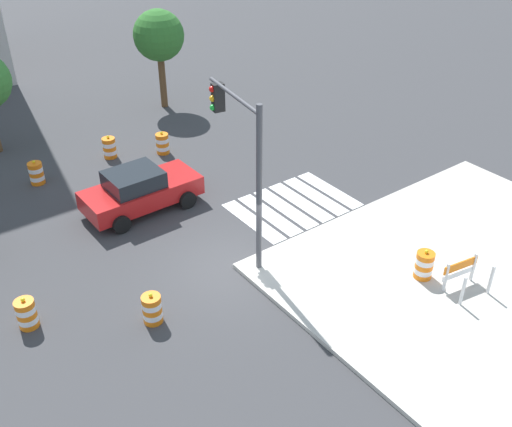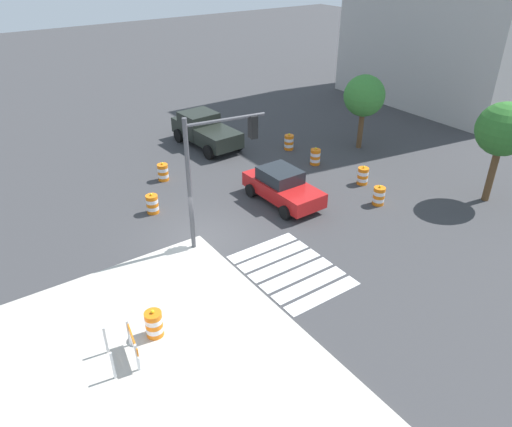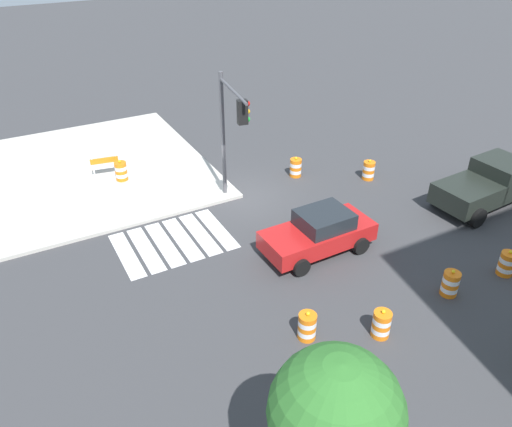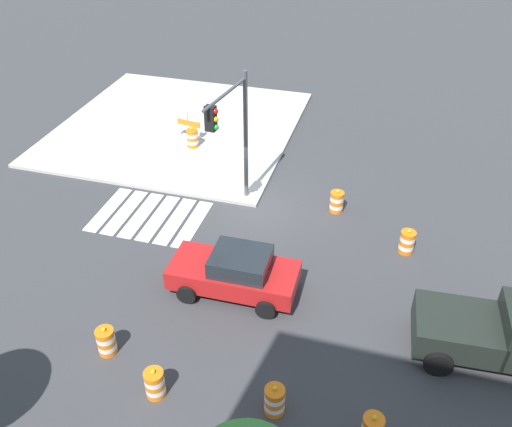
% 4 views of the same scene
% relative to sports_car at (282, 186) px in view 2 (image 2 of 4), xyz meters
% --- Properties ---
extents(ground_plane, '(120.00, 120.00, 0.00)m').
position_rel_sports_car_xyz_m(ground_plane, '(0.68, -4.96, -0.81)').
color(ground_plane, '#38383A').
extents(sidewalk_corner, '(12.00, 12.00, 0.15)m').
position_rel_sports_car_xyz_m(sidewalk_corner, '(6.68, -10.96, -0.74)').
color(sidewalk_corner, '#BCB7AD').
rests_on(sidewalk_corner, ground).
extents(crosswalk_stripes, '(4.35, 3.20, 0.02)m').
position_rel_sports_car_xyz_m(crosswalk_stripes, '(4.68, -3.16, -0.80)').
color(crosswalk_stripes, silver).
rests_on(crosswalk_stripes, ground).
extents(sports_car, '(4.33, 2.19, 1.63)m').
position_rel_sports_car_xyz_m(sports_car, '(0.00, 0.00, 0.00)').
color(sports_car, red).
rests_on(sports_car, ground).
extents(pickup_truck, '(5.26, 2.59, 1.92)m').
position_rel_sports_car_xyz_m(pickup_truck, '(-8.63, 0.58, 0.16)').
color(pickup_truck, black).
rests_on(pickup_truck, ground).
extents(traffic_barrel_near_corner, '(0.56, 0.56, 1.02)m').
position_rel_sports_car_xyz_m(traffic_barrel_near_corner, '(2.91, 3.62, -0.36)').
color(traffic_barrel_near_corner, orange).
rests_on(traffic_barrel_near_corner, ground).
extents(traffic_barrel_crosswalk_end, '(0.56, 0.56, 1.02)m').
position_rel_sports_car_xyz_m(traffic_barrel_crosswalk_end, '(-2.44, 4.24, -0.36)').
color(traffic_barrel_crosswalk_end, orange).
rests_on(traffic_barrel_crosswalk_end, ground).
extents(traffic_barrel_median_near, '(0.56, 0.56, 1.02)m').
position_rel_sports_car_xyz_m(traffic_barrel_median_near, '(-5.05, 4.40, -0.36)').
color(traffic_barrel_median_near, orange).
rests_on(traffic_barrel_median_near, ground).
extents(traffic_barrel_median_far, '(0.56, 0.56, 1.02)m').
position_rel_sports_car_xyz_m(traffic_barrel_median_far, '(-2.56, -5.65, -0.36)').
color(traffic_barrel_median_far, orange).
rests_on(traffic_barrel_median_far, ground).
extents(traffic_barrel_far_curb, '(0.56, 0.56, 1.02)m').
position_rel_sports_car_xyz_m(traffic_barrel_far_curb, '(-5.48, -3.72, -0.36)').
color(traffic_barrel_far_curb, orange).
rests_on(traffic_barrel_far_curb, ground).
extents(traffic_barrel_lane_center, '(0.56, 0.56, 1.02)m').
position_rel_sports_car_xyz_m(traffic_barrel_lane_center, '(0.87, 4.62, -0.36)').
color(traffic_barrel_lane_center, orange).
rests_on(traffic_barrel_lane_center, ground).
extents(traffic_barrel_on_sidewalk, '(0.56, 0.56, 1.02)m').
position_rel_sports_car_xyz_m(traffic_barrel_on_sidewalk, '(5.06, -9.01, -0.21)').
color(traffic_barrel_on_sidewalk, orange).
rests_on(traffic_barrel_on_sidewalk, sidewalk_corner).
extents(construction_barricade, '(1.34, 0.96, 1.00)m').
position_rel_sports_car_xyz_m(construction_barricade, '(5.56, -10.07, -0.09)').
color(construction_barricade, silver).
rests_on(construction_barricade, sidewalk_corner).
extents(traffic_light_pole, '(0.70, 3.26, 5.50)m').
position_rel_sports_car_xyz_m(traffic_light_pole, '(1.44, -4.44, 3.10)').
color(traffic_light_pole, '#4C4C51').
rests_on(traffic_light_pole, sidewalk_corner).
extents(street_tree_streetside_near, '(2.41, 2.41, 4.42)m').
position_rel_sports_car_xyz_m(street_tree_streetside_near, '(-2.83, 8.12, 2.37)').
color(street_tree_streetside_near, brown).
rests_on(street_tree_streetside_near, ground).
extents(street_tree_streetside_mid, '(2.48, 2.48, 4.88)m').
position_rel_sports_car_xyz_m(street_tree_streetside_mid, '(5.60, 8.31, 2.78)').
color(street_tree_streetside_mid, brown).
rests_on(street_tree_streetside_mid, ground).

